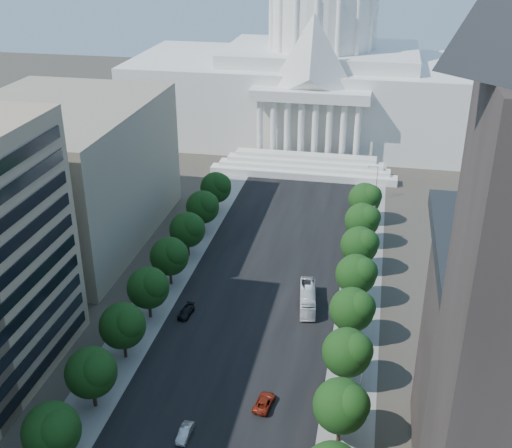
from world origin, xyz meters
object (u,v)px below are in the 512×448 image
Objects in this scene: car_silver at (185,433)px; car_dark_b at (186,312)px; car_red at (264,402)px; city_bus at (308,298)px.

car_silver is 0.88× the size of car_dark_b.
city_bus is (2.91, 28.45, 0.92)m from car_red.
car_silver is 0.83× the size of car_red.
car_red reaches higher than car_silver.
car_dark_b is (-18.44, 21.03, -0.01)m from car_red.
city_bus is (21.35, 7.42, 0.94)m from car_dark_b.
city_bus is (12.63, 36.72, 0.93)m from car_silver.
car_red is at bearing -103.17° from city_bus.
car_red reaches higher than car_dark_b.
car_dark_b is at bearing 108.44° from car_silver.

